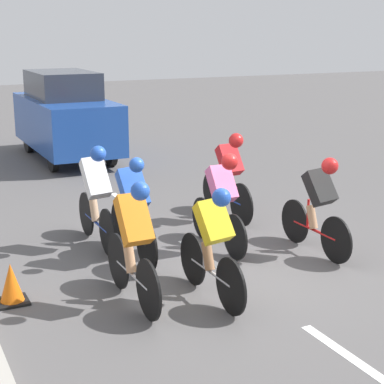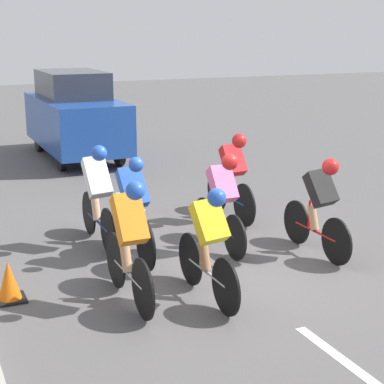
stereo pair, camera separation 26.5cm
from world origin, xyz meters
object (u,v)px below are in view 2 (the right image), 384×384
object	(u,v)px
support_car	(75,115)
traffic_cone	(9,282)
cyclist_red	(232,174)
cyclist_yellow	(209,241)
cyclist_white	(97,192)
cyclist_orange	(130,240)
cyclist_blue	(133,206)
cyclist_black	(320,203)
cyclist_pink	(222,198)

from	to	relation	value
support_car	traffic_cone	world-z (taller)	support_car
cyclist_red	traffic_cone	xyz separation A→B (m)	(3.95, 1.87, -0.56)
cyclist_yellow	cyclist_white	size ratio (longest dim) A/B	0.97
cyclist_yellow	cyclist_white	xyz separation A→B (m)	(0.62, -2.47, 0.07)
cyclist_orange	traffic_cone	world-z (taller)	cyclist_orange
cyclist_red	support_car	xyz separation A→B (m)	(1.08, -6.27, 0.27)
support_car	traffic_cone	distance (m)	8.66
cyclist_white	traffic_cone	distance (m)	2.21
cyclist_blue	support_car	xyz separation A→B (m)	(-1.07, -7.42, 0.29)
cyclist_blue	cyclist_white	bearing A→B (deg)	-70.40
cyclist_yellow	cyclist_black	bearing A→B (deg)	-159.38
cyclist_red	cyclist_yellow	world-z (taller)	cyclist_red
cyclist_yellow	traffic_cone	xyz separation A→B (m)	(2.15, -0.98, -0.52)
cyclist_black	traffic_cone	distance (m)	4.28
cyclist_red	cyclist_blue	world-z (taller)	cyclist_blue
support_car	cyclist_black	bearing A→B (deg)	99.39
cyclist_black	cyclist_pink	bearing A→B (deg)	-32.74
cyclist_orange	cyclist_white	world-z (taller)	cyclist_white
cyclist_white	cyclist_orange	bearing A→B (deg)	83.57
cyclist_black	traffic_cone	bearing A→B (deg)	-2.59
cyclist_yellow	cyclist_blue	distance (m)	1.73
cyclist_black	cyclist_orange	distance (m)	3.00
cyclist_red	support_car	size ratio (longest dim) A/B	0.41
cyclist_blue	cyclist_black	bearing A→B (deg)	159.61
traffic_cone	cyclist_white	bearing A→B (deg)	-135.72
cyclist_orange	cyclist_white	size ratio (longest dim) A/B	0.99
cyclist_blue	traffic_cone	world-z (taller)	cyclist_blue
cyclist_orange	support_car	bearing A→B (deg)	-100.20
cyclist_yellow	cyclist_blue	bearing A→B (deg)	-78.37
cyclist_pink	cyclist_black	size ratio (longest dim) A/B	1.01
cyclist_yellow	support_car	bearing A→B (deg)	-94.49
cyclist_pink	cyclist_red	bearing A→B (deg)	-123.13
cyclist_white	cyclist_pink	bearing A→B (deg)	148.97
cyclist_blue	support_car	distance (m)	7.50
cyclist_pink	traffic_cone	world-z (taller)	cyclist_pink
cyclist_white	traffic_cone	xyz separation A→B (m)	(1.53, 1.49, -0.58)
cyclist_blue	cyclist_white	size ratio (longest dim) A/B	1.03
cyclist_yellow	cyclist_red	bearing A→B (deg)	-122.23
cyclist_white	cyclist_red	bearing A→B (deg)	-171.19
support_car	cyclist_red	bearing A→B (deg)	99.75
cyclist_yellow	cyclist_orange	distance (m)	0.92
cyclist_blue	cyclist_white	world-z (taller)	cyclist_white
cyclist_white	support_car	bearing A→B (deg)	-101.42
cyclist_white	cyclist_black	bearing A→B (deg)	148.24
traffic_cone	cyclist_yellow	bearing A→B (deg)	155.54
cyclist_orange	cyclist_blue	bearing A→B (deg)	-110.40
cyclist_red	support_car	bearing A→B (deg)	-80.25
cyclist_red	cyclist_black	distance (m)	2.08
cyclist_black	cyclist_yellow	bearing A→B (deg)	20.62
cyclist_red	cyclist_blue	xyz separation A→B (m)	(2.14, 1.15, -0.02)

